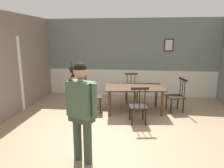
{
  "coord_description": "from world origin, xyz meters",
  "views": [
    {
      "loc": [
        0.32,
        -4.27,
        2.05
      ],
      "look_at": [
        -0.19,
        -0.42,
        1.18
      ],
      "focal_mm": 33.28,
      "sensor_mm": 36.0,
      "label": 1
    }
  ],
  "objects_px": {
    "dining_table": "(134,89)",
    "chair_at_table_head": "(92,95)",
    "chair_by_doorway": "(138,106)",
    "chair_near_window": "(131,88)",
    "chair_opposite_corner": "(176,96)",
    "person_figure": "(82,106)"
  },
  "relations": [
    {
      "from": "chair_by_doorway",
      "to": "chair_at_table_head",
      "type": "bearing_deg",
      "value": 141.28
    },
    {
      "from": "chair_at_table_head",
      "to": "person_figure",
      "type": "distance_m",
      "value": 2.5
    },
    {
      "from": "chair_near_window",
      "to": "dining_table",
      "type": "bearing_deg",
      "value": 88.42
    },
    {
      "from": "dining_table",
      "to": "chair_opposite_corner",
      "type": "relative_size",
      "value": 1.79
    },
    {
      "from": "person_figure",
      "to": "chair_opposite_corner",
      "type": "bearing_deg",
      "value": -101.12
    },
    {
      "from": "chair_at_table_head",
      "to": "chair_opposite_corner",
      "type": "height_order",
      "value": "chair_at_table_head"
    },
    {
      "from": "chair_near_window",
      "to": "person_figure",
      "type": "height_order",
      "value": "person_figure"
    },
    {
      "from": "chair_near_window",
      "to": "chair_at_table_head",
      "type": "xyz_separation_m",
      "value": [
        -1.06,
        -1.02,
        0.02
      ]
    },
    {
      "from": "chair_by_doorway",
      "to": "person_figure",
      "type": "distance_m",
      "value": 2.0
    },
    {
      "from": "chair_at_table_head",
      "to": "chair_near_window",
      "type": "bearing_deg",
      "value": 123.99
    },
    {
      "from": "chair_near_window",
      "to": "chair_by_doorway",
      "type": "distance_m",
      "value": 1.74
    },
    {
      "from": "dining_table",
      "to": "chair_opposite_corner",
      "type": "bearing_deg",
      "value": 7.76
    },
    {
      "from": "chair_near_window",
      "to": "chair_opposite_corner",
      "type": "xyz_separation_m",
      "value": [
        1.29,
        -0.7,
        -0.01
      ]
    },
    {
      "from": "chair_near_window",
      "to": "chair_opposite_corner",
      "type": "height_order",
      "value": "chair_opposite_corner"
    },
    {
      "from": "chair_by_doorway",
      "to": "chair_at_table_head",
      "type": "relative_size",
      "value": 0.91
    },
    {
      "from": "dining_table",
      "to": "chair_at_table_head",
      "type": "bearing_deg",
      "value": -172.39
    },
    {
      "from": "chair_by_doorway",
      "to": "dining_table",
      "type": "bearing_deg",
      "value": 87.44
    },
    {
      "from": "chair_near_window",
      "to": "chair_by_doorway",
      "type": "xyz_separation_m",
      "value": [
        0.23,
        -1.72,
        -0.01
      ]
    },
    {
      "from": "dining_table",
      "to": "chair_opposite_corner",
      "type": "height_order",
      "value": "chair_opposite_corner"
    },
    {
      "from": "chair_at_table_head",
      "to": "chair_opposite_corner",
      "type": "bearing_deg",
      "value": 87.97
    },
    {
      "from": "dining_table",
      "to": "chair_by_doorway",
      "type": "relative_size",
      "value": 1.81
    },
    {
      "from": "dining_table",
      "to": "chair_by_doorway",
      "type": "distance_m",
      "value": 0.89
    }
  ]
}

